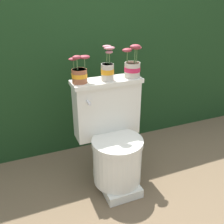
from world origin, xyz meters
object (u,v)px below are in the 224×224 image
(potted_plant_left, at_px, (79,73))
(potted_plant_middle, at_px, (132,66))
(toilet, at_px, (113,141))
(potted_plant_midleft, at_px, (108,69))

(potted_plant_left, bearing_deg, potted_plant_middle, -2.88)
(potted_plant_left, relative_size, potted_plant_middle, 0.80)
(toilet, relative_size, potted_plant_midleft, 3.33)
(toilet, xyz_separation_m, potted_plant_left, (-0.19, 0.12, 0.50))
(potted_plant_middle, bearing_deg, toilet, -151.58)
(potted_plant_left, distance_m, potted_plant_midleft, 0.20)
(potted_plant_midleft, bearing_deg, potted_plant_left, 173.51)
(potted_plant_midleft, bearing_deg, toilet, -90.55)
(potted_plant_midleft, relative_size, potted_plant_middle, 1.02)
(potted_plant_left, xyz_separation_m, potted_plant_middle, (0.38, -0.02, 0.01))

